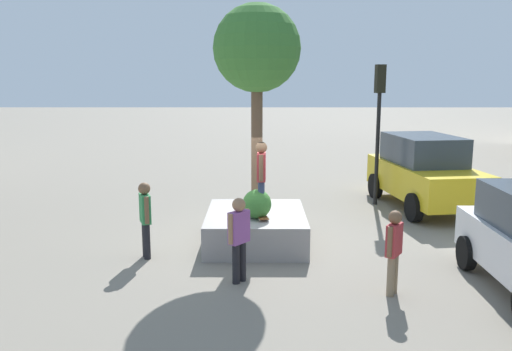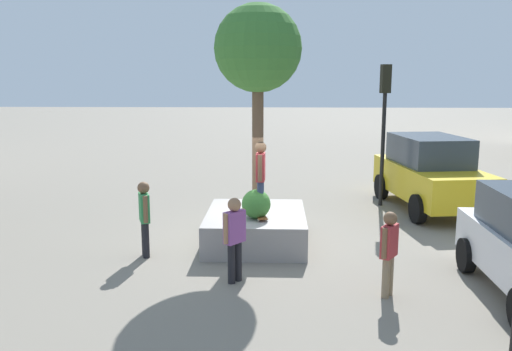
{
  "view_description": "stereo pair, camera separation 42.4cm",
  "coord_description": "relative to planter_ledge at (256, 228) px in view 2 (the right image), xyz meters",
  "views": [
    {
      "loc": [
        12.39,
        0.04,
        3.93
      ],
      "look_at": [
        0.03,
        0.0,
        1.66
      ],
      "focal_mm": 37.36,
      "sensor_mm": 36.0,
      "label": 1
    },
    {
      "loc": [
        12.39,
        0.46,
        3.93
      ],
      "look_at": [
        0.03,
        0.0,
        1.66
      ],
      "focal_mm": 37.36,
      "sensor_mm": 36.0,
      "label": 2
    }
  ],
  "objects": [
    {
      "name": "boxwood_shrub",
      "position": [
        0.53,
        0.02,
        0.71
      ],
      "size": [
        0.67,
        0.67,
        0.67
      ],
      "primitive_type": "sphere",
      "color": "#3D7A33",
      "rests_on": "planter_ledge"
    },
    {
      "name": "bystander_watching",
      "position": [
        1.07,
        -2.42,
        0.6
      ],
      "size": [
        0.55,
        0.34,
        1.7
      ],
      "color": "black",
      "rests_on": "ground"
    },
    {
      "name": "sedan_parked",
      "position": [
        -3.65,
        5.13,
        0.74
      ],
      "size": [
        4.97,
        2.73,
        2.2
      ],
      "color": "gold",
      "rests_on": "ground"
    },
    {
      "name": "ground_plane",
      "position": [
        -0.03,
        -0.0,
        -0.38
      ],
      "size": [
        120.0,
        120.0,
        0.0
      ],
      "primitive_type": "plane",
      "color": "gray"
    },
    {
      "name": "skateboarder",
      "position": [
        0.5,
        0.12,
        1.43
      ],
      "size": [
        0.57,
        0.26,
        1.69
      ],
      "color": "navy",
      "rests_on": "skateboard"
    },
    {
      "name": "planter_ledge",
      "position": [
        0.0,
        0.0,
        0.0
      ],
      "size": [
        2.84,
        2.34,
        0.76
      ],
      "primitive_type": "cube",
      "color": "gray",
      "rests_on": "ground"
    },
    {
      "name": "pedestrian_crossing",
      "position": [
        3.1,
        2.51,
        0.54
      ],
      "size": [
        0.46,
        0.39,
        1.59
      ],
      "color": "#847056",
      "rests_on": "ground"
    },
    {
      "name": "traffic_light_median",
      "position": [
        -4.01,
        3.75,
        2.58
      ],
      "size": [
        0.36,
        0.32,
        4.33
      ],
      "color": "black",
      "rests_on": "ground"
    },
    {
      "name": "passerby_with_bag",
      "position": [
        2.51,
        -0.32,
        0.59
      ],
      "size": [
        0.47,
        0.43,
        1.68
      ],
      "color": "black",
      "rests_on": "ground"
    },
    {
      "name": "plaza_tree",
      "position": [
        -0.66,
        0.02,
        4.19
      ],
      "size": [
        2.11,
        2.11,
        4.93
      ],
      "color": "brown",
      "rests_on": "planter_ledge"
    },
    {
      "name": "skateboard",
      "position": [
        0.5,
        0.12,
        0.44
      ],
      "size": [
        0.82,
        0.35,
        0.07
      ],
      "color": "brown",
      "rests_on": "planter_ledge"
    }
  ]
}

